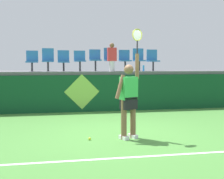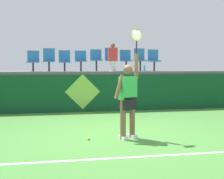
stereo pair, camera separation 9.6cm
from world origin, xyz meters
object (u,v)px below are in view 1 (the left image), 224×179
at_px(stadium_chair_3, 80,59).
at_px(stadium_chair_6, 125,59).
at_px(stadium_chair_2, 64,60).
at_px(stadium_chair_7, 139,58).
at_px(stadium_chair_8, 153,59).
at_px(water_bottle, 143,68).
at_px(stadium_chair_5, 110,58).
at_px(tennis_ball, 90,139).
at_px(tennis_player, 129,97).
at_px(stadium_chair_1, 48,59).
at_px(spectator_0, 112,57).
at_px(stadium_chair_4, 95,59).
at_px(stadium_chair_0, 32,60).

relative_size(stadium_chair_3, stadium_chair_6, 0.95).
distance_m(stadium_chair_2, stadium_chair_7, 3.00).
bearing_deg(stadium_chair_2, stadium_chair_8, 0.01).
bearing_deg(water_bottle, stadium_chair_5, 150.08).
bearing_deg(stadium_chair_6, stadium_chair_3, -179.90).
bearing_deg(tennis_ball, tennis_player, -1.39).
relative_size(water_bottle, stadium_chair_5, 0.25).
height_order(water_bottle, stadium_chair_1, stadium_chair_1).
bearing_deg(stadium_chair_8, stadium_chair_5, 179.93).
bearing_deg(spectator_0, tennis_ball, -106.86).
bearing_deg(stadium_chair_3, stadium_chair_8, 0.13).
height_order(tennis_player, stadium_chair_1, tennis_player).
xyz_separation_m(tennis_player, stadium_chair_2, (-1.33, 5.04, 0.92)).
bearing_deg(stadium_chair_2, stadium_chair_3, -0.55).
bearing_deg(stadium_chair_4, tennis_player, -88.83).
height_order(stadium_chair_3, stadium_chair_4, stadium_chair_4).
distance_m(tennis_ball, stadium_chair_6, 5.72).
distance_m(stadium_chair_1, stadium_chair_5, 2.40).
bearing_deg(stadium_chair_4, stadium_chair_7, 0.24).
bearing_deg(stadium_chair_0, stadium_chair_6, -0.01).
distance_m(water_bottle, stadium_chair_6, 0.96).
relative_size(tennis_ball, stadium_chair_7, 0.07).
xyz_separation_m(stadium_chair_0, stadium_chair_5, (2.99, 0.01, 0.08)).
bearing_deg(spectator_0, stadium_chair_7, 20.10).
distance_m(stadium_chair_4, stadium_chair_7, 1.77).
xyz_separation_m(water_bottle, stadium_chair_6, (-0.58, 0.68, 0.36)).
distance_m(stadium_chair_4, stadium_chair_8, 2.36).
bearing_deg(stadium_chair_8, tennis_player, -114.10).
height_order(tennis_ball, stadium_chair_4, stadium_chair_4).
xyz_separation_m(tennis_ball, stadium_chair_0, (-1.60, 5.01, 1.85)).
bearing_deg(stadium_chair_6, stadium_chair_4, -179.90).
height_order(stadium_chair_2, spectator_0, spectator_0).
height_order(stadium_chair_3, stadium_chair_7, stadium_chair_7).
distance_m(tennis_player, spectator_0, 4.74).
height_order(stadium_chair_0, stadium_chair_2, stadium_chair_2).
bearing_deg(tennis_player, stadium_chair_7, 71.67).
bearing_deg(stadium_chair_3, spectator_0, -19.72).
relative_size(stadium_chair_3, stadium_chair_7, 0.88).
height_order(stadium_chair_8, spectator_0, spectator_0).
bearing_deg(stadium_chair_4, stadium_chair_2, 179.78).
bearing_deg(water_bottle, stadium_chair_7, 89.59).
relative_size(tennis_player, spectator_0, 2.35).
relative_size(tennis_ball, stadium_chair_1, 0.08).
bearing_deg(stadium_chair_5, stadium_chair_4, -179.25).
height_order(tennis_player, stadium_chair_4, tennis_player).
height_order(stadium_chair_5, stadium_chair_8, stadium_chair_5).
bearing_deg(stadium_chair_8, stadium_chair_3, -179.87).
height_order(stadium_chair_0, stadium_chair_4, stadium_chair_4).
height_order(tennis_ball, spectator_0, spectator_0).
relative_size(water_bottle, stadium_chair_1, 0.26).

